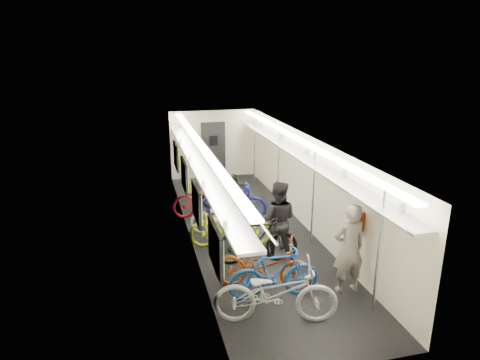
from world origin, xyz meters
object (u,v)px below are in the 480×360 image
bicycle_0 (276,293)px  backpack (358,222)px  passenger_near (349,249)px  passenger_mid (277,220)px  bicycle_1 (274,273)px

bicycle_0 → backpack: (1.90, 0.85, 0.73)m
passenger_near → passenger_mid: passenger_near is taller
passenger_mid → backpack: bearing=153.2°
bicycle_0 → bicycle_1: bicycle_0 is taller
backpack → passenger_near: bearing=-160.1°
bicycle_0 → bicycle_1: size_ratio=1.22×
bicycle_1 → backpack: (1.71, 0.17, 0.77)m
bicycle_1 → passenger_mid: 1.72m
bicycle_1 → passenger_near: (1.42, -0.08, 0.37)m
passenger_near → backpack: size_ratio=4.66×
bicycle_0 → bicycle_1: (0.19, 0.68, -0.03)m
bicycle_0 → passenger_near: bearing=-56.1°
passenger_mid → backpack: size_ratio=4.62×
bicycle_1 → backpack: size_ratio=4.51×
passenger_mid → bicycle_1: bearing=94.3°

